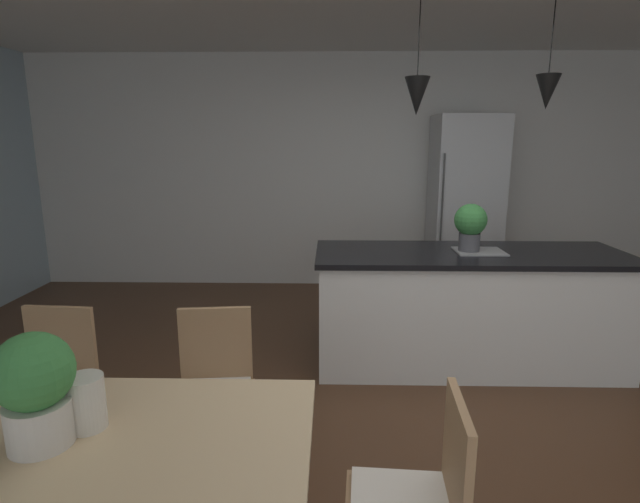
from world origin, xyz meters
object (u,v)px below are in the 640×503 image
at_px(dining_table, 38,453).
at_px(chair_far_left, 50,387).
at_px(kitchen_island, 467,307).
at_px(vase_on_dining_table, 86,402).
at_px(chair_far_right, 214,389).
at_px(potted_plant_on_island, 470,225).
at_px(potted_plant_on_table, 35,386).
at_px(refrigerator, 464,207).

height_order(dining_table, chair_far_left, chair_far_left).
bearing_deg(kitchen_island, vase_on_dining_table, -132.27).
distance_m(chair_far_left, kitchen_island, 2.86).
relative_size(dining_table, chair_far_right, 2.21).
bearing_deg(dining_table, chair_far_right, 62.07).
bearing_deg(vase_on_dining_table, chair_far_left, 128.20).
xyz_separation_m(chair_far_left, potted_plant_on_island, (2.50, 1.37, 0.64)).
bearing_deg(kitchen_island, potted_plant_on_island, -180.00).
xyz_separation_m(dining_table, vase_on_dining_table, (0.16, 0.06, 0.16)).
bearing_deg(potted_plant_on_island, dining_table, -133.55).
xyz_separation_m(chair_far_right, kitchen_island, (1.66, 1.37, -0.01)).
bearing_deg(kitchen_island, chair_far_right, -140.46).
relative_size(chair_far_right, vase_on_dining_table, 4.45).
xyz_separation_m(chair_far_right, potted_plant_on_table, (-0.37, -0.85, 0.46)).
xyz_separation_m(chair_far_left, kitchen_island, (2.51, 1.37, -0.01)).
xyz_separation_m(kitchen_island, vase_on_dining_table, (-1.92, -2.12, 0.36)).
xyz_separation_m(dining_table, refrigerator, (2.51, 4.04, 0.34)).
relative_size(kitchen_island, vase_on_dining_table, 11.99).
bearing_deg(dining_table, potted_plant_on_island, 46.45).
bearing_deg(potted_plant_on_table, dining_table, 138.99).
distance_m(dining_table, vase_on_dining_table, 0.24).
distance_m(kitchen_island, refrigerator, 1.99).
bearing_deg(chair_far_right, potted_plant_on_island, 39.86).
bearing_deg(vase_on_dining_table, chair_far_right, 70.43).
relative_size(potted_plant_on_table, vase_on_dining_table, 2.02).
xyz_separation_m(potted_plant_on_island, vase_on_dining_table, (-1.91, -2.12, -0.29)).
xyz_separation_m(chair_far_right, potted_plant_on_island, (1.64, 1.37, 0.64)).
relative_size(chair_far_right, potted_plant_on_island, 2.37).
bearing_deg(refrigerator, vase_on_dining_table, -120.58).
height_order(chair_far_right, vase_on_dining_table, vase_on_dining_table).
distance_m(chair_far_right, chair_far_left, 0.86).
distance_m(chair_far_right, potted_plant_on_table, 1.04).
relative_size(refrigerator, vase_on_dining_table, 10.22).
relative_size(dining_table, refrigerator, 0.96).
distance_m(kitchen_island, vase_on_dining_table, 2.88).
height_order(chair_far_right, potted_plant_on_island, potted_plant_on_island).
bearing_deg(chair_far_left, potted_plant_on_island, 28.76).
height_order(dining_table, potted_plant_on_island, potted_plant_on_island).
height_order(kitchen_island, potted_plant_on_island, potted_plant_on_island).
distance_m(refrigerator, vase_on_dining_table, 4.63).
xyz_separation_m(dining_table, chair_far_left, (-0.43, 0.81, -0.18)).
xyz_separation_m(kitchen_island, potted_plant_on_island, (-0.02, -0.00, 0.65)).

